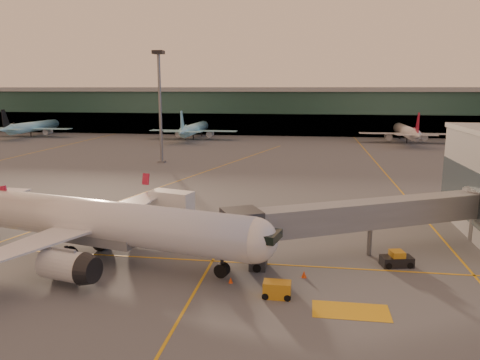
# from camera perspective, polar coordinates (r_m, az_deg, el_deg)

# --- Properties ---
(ground) EXTENTS (600.00, 600.00, 0.00)m
(ground) POSITION_cam_1_polar(r_m,az_deg,el_deg) (44.98, -11.10, -11.58)
(ground) COLOR #4C4F54
(ground) RESTS_ON ground
(taxi_markings) EXTENTS (100.12, 173.00, 0.01)m
(taxi_markings) POSITION_cam_1_polar(r_m,az_deg,el_deg) (87.95, -5.94, -0.22)
(taxi_markings) COLOR gold
(taxi_markings) RESTS_ON ground
(terminal) EXTENTS (400.00, 20.00, 17.60)m
(terminal) POSITION_cam_1_polar(r_m,az_deg,el_deg) (181.54, 4.03, 8.42)
(terminal) COLOR #19382D
(terminal) RESTS_ON ground
(mast_west_near) EXTENTS (2.40, 2.40, 25.60)m
(mast_west_near) POSITION_cam_1_polar(r_m,az_deg,el_deg) (110.50, -9.74, 9.74)
(mast_west_near) COLOR slate
(mast_west_near) RESTS_ON ground
(distant_aircraft_row) EXTENTS (290.00, 34.00, 13.00)m
(distant_aircraft_row) POSITION_cam_1_polar(r_m,az_deg,el_deg) (161.84, -4.15, 4.98)
(distant_aircraft_row) COLOR #92E1F4
(distant_aircraft_row) RESTS_ON ground
(main_airplane) EXTENTS (39.79, 36.21, 12.14)m
(main_airplane) POSITION_cam_1_polar(r_m,az_deg,el_deg) (49.79, -17.64, -4.86)
(main_airplane) COLOR silver
(main_airplane) RESTS_ON ground
(jet_bridge) EXTENTS (30.21, 17.45, 5.96)m
(jet_bridge) POSITION_cam_1_polar(r_m,az_deg,el_deg) (51.26, 17.10, -4.08)
(jet_bridge) COLOR slate
(jet_bridge) RESTS_ON ground
(catering_truck) EXTENTS (5.99, 3.82, 4.31)m
(catering_truck) POSITION_cam_1_polar(r_m,az_deg,el_deg) (60.61, -8.28, -3.09)
(catering_truck) COLOR #AC1B18
(catering_truck) RESTS_ON ground
(gpu_cart) EXTENTS (2.41, 1.44, 1.37)m
(gpu_cart) POSITION_cam_1_polar(r_m,az_deg,el_deg) (40.18, 4.53, -13.21)
(gpu_cart) COLOR #BE8017
(gpu_cart) RESTS_ON ground
(pushback_tug) EXTENTS (3.29, 2.22, 1.55)m
(pushback_tug) POSITION_cam_1_polar(r_m,az_deg,el_deg) (49.06, 18.57, -9.22)
(pushback_tug) COLOR black
(pushback_tug) RESTS_ON ground
(cone_nose) EXTENTS (0.49, 0.49, 0.63)m
(cone_nose) POSITION_cam_1_polar(r_m,az_deg,el_deg) (44.47, 7.81, -11.32)
(cone_nose) COLOR #EB440C
(cone_nose) RESTS_ON ground
(cone_fwd) EXTENTS (0.41, 0.41, 0.52)m
(cone_fwd) POSITION_cam_1_polar(r_m,az_deg,el_deg) (42.97, -1.14, -12.11)
(cone_fwd) COLOR #EB440C
(cone_fwd) RESTS_ON ground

